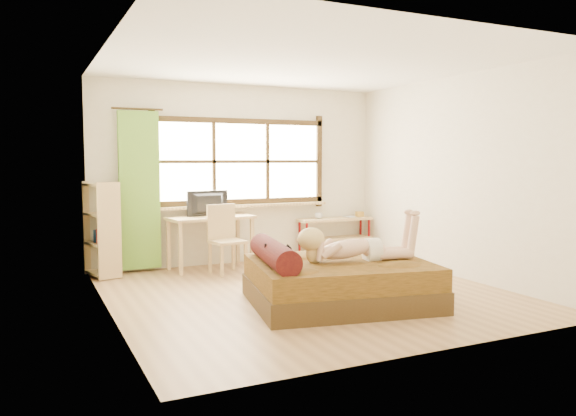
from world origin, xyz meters
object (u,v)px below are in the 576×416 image
pipe_shelf (336,228)px  bookshelf (102,229)px  woman (354,235)px  kitten (276,254)px  desk (211,223)px  bed (336,281)px  chair (225,235)px

pipe_shelf → bookshelf: bearing=-179.6°
woman → kitten: bearing=-179.1°
kitten → pipe_shelf: bearing=59.9°
kitten → bookshelf: (-1.45, 2.51, 0.06)m
desk → bed: bearing=-83.9°
bed → kitten: (-0.67, 0.09, 0.33)m
kitten → pipe_shelf: 3.37m
bed → kitten: 0.76m
chair → pipe_shelf: bearing=5.2°
desk → chair: size_ratio=1.35×
woman → kitten: size_ratio=4.67×
bookshelf → chair: bearing=-29.8°
bed → pipe_shelf: bed is taller
desk → bookshelf: size_ratio=1.01×
bed → pipe_shelf: 3.06m
bookshelf → bed: bearing=-64.9°
desk → pipe_shelf: 2.17m
kitten → desk: size_ratio=0.22×
bed → woman: woman is taller
kitten → chair: 2.07m
bed → pipe_shelf: bearing=70.6°
pipe_shelf → desk: bearing=-177.0°
woman → kitten: 0.90m
desk → pipe_shelf: (2.15, 0.12, -0.20)m
woman → chair: (-0.74, 2.22, -0.23)m
desk → chair: bearing=-84.4°
pipe_shelf → bookshelf: size_ratio=0.99×
bed → desk: desk is taller
woman → pipe_shelf: size_ratio=1.05×
woman → pipe_shelf: (1.33, 2.70, -0.30)m
bed → desk: bearing=114.7°
bed → pipe_shelf: size_ratio=1.70×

